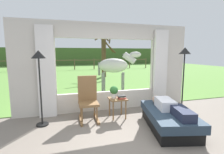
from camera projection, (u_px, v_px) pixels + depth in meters
The scene contains 17 objects.
ground_plane at pixel (141, 148), 3.07m from camera, with size 12.00×12.00×0.00m, color #70665B.
back_wall_with_window at pixel (108, 68), 5.04m from camera, with size 5.20×0.12×2.55m.
curtain_panel_left at pixel (46, 72), 4.44m from camera, with size 0.44×0.10×2.40m, color silver.
curtain_panel_right at pixel (160, 69), 5.39m from camera, with size 0.44×0.10×2.40m, color silver.
outdoor_pasture_lawn at pixel (76, 72), 15.55m from camera, with size 36.00×21.68×0.02m, color #568438.
distant_hill_ridge at pixel (70, 56), 24.72m from camera, with size 36.00×2.00×2.40m, color #3F5B2B.
recliner_sofa at pixel (168, 119), 3.86m from camera, with size 1.29×1.87×0.42m.
reclining_person at pixel (170, 107), 3.77m from camera, with size 0.48×1.42×0.22m.
rocking_chair at pixel (88, 99), 4.35m from camera, with size 0.50×0.70×1.12m.
side_table at pixel (118, 102), 4.49m from camera, with size 0.44×0.44×0.52m.
potted_plant at pixel (114, 91), 4.49m from camera, with size 0.22×0.22×0.32m.
book_stack at pixel (122, 97), 4.44m from camera, with size 0.22×0.16×0.08m.
floor_lamp_left at pixel (39, 65), 3.86m from camera, with size 0.32×0.32×1.76m.
floor_lamp_right at pixel (184, 61), 4.65m from camera, with size 0.32×0.32×1.85m.
horse at pixel (115, 66), 7.21m from camera, with size 1.78×1.06×1.73m.
pasture_tree at pixel (104, 54), 11.87m from camera, with size 1.39×1.29×3.38m.
pasture_fence_line at pixel (74, 62), 17.22m from camera, with size 16.10×0.10×1.10m.
Camera 1 is at (-1.31, -2.59, 1.70)m, focal length 27.39 mm.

